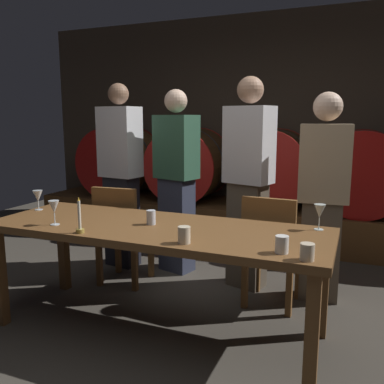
{
  "coord_description": "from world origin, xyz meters",
  "views": [
    {
      "loc": [
        0.95,
        -2.19,
        1.44
      ],
      "look_at": [
        -0.25,
        0.77,
        0.87
      ],
      "focal_mm": 38.48,
      "sensor_mm": 36.0,
      "label": 1
    }
  ],
  "objects": [
    {
      "name": "wine_glass_left",
      "position": [
        -1.34,
        0.26,
        0.85
      ],
      "size": [
        0.08,
        0.08,
        0.15
      ],
      "color": "white",
      "rests_on": "dining_table"
    },
    {
      "name": "wine_barrel_center",
      "position": [
        0.03,
        2.58,
        0.88
      ],
      "size": [
        0.91,
        0.77,
        0.91
      ],
      "color": "#513319",
      "rests_on": "barrel_shelf"
    },
    {
      "name": "chair_right",
      "position": [
        0.37,
        0.82,
        0.49
      ],
      "size": [
        0.42,
        0.42,
        0.88
      ],
      "rotation": [
        0.0,
        0.0,
        3.08
      ],
      "color": "brown",
      "rests_on": "ground"
    },
    {
      "name": "ground_plane",
      "position": [
        0.0,
        0.0,
        0.0
      ],
      "size": [
        8.62,
        8.62,
        0.0
      ],
      "primitive_type": "plane",
      "color": "#3F3A33"
    },
    {
      "name": "candle_center",
      "position": [
        -0.63,
        -0.17,
        0.81
      ],
      "size": [
        0.05,
        0.05,
        0.23
      ],
      "color": "olive",
      "rests_on": "dining_table"
    },
    {
      "name": "wine_glass_center",
      "position": [
        -0.91,
        -0.07,
        0.86
      ],
      "size": [
        0.07,
        0.07,
        0.16
      ],
      "color": "white",
      "rests_on": "dining_table"
    },
    {
      "name": "dining_table",
      "position": [
        -0.27,
        0.17,
        0.67
      ],
      "size": [
        2.28,
        0.8,
        0.74
      ],
      "color": "brown",
      "rests_on": "ground"
    },
    {
      "name": "wine_barrel_right",
      "position": [
        0.99,
        2.58,
        0.88
      ],
      "size": [
        0.91,
        0.77,
        0.91
      ],
      "color": "#513319",
      "rests_on": "barrel_shelf"
    },
    {
      "name": "wine_glass_right",
      "position": [
        0.74,
        0.47,
        0.86
      ],
      "size": [
        0.07,
        0.07,
        0.17
      ],
      "color": "silver",
      "rests_on": "dining_table"
    },
    {
      "name": "guest_center_left",
      "position": [
        -0.62,
        1.28,
        0.88
      ],
      "size": [
        0.43,
        0.33,
        1.71
      ],
      "rotation": [
        0.0,
        0.0,
        2.87
      ],
      "color": "#33384C",
      "rests_on": "ground"
    },
    {
      "name": "guest_center_right",
      "position": [
        0.1,
        1.16,
        0.92
      ],
      "size": [
        0.43,
        0.34,
        1.79
      ],
      "rotation": [
        0.0,
        0.0,
        2.85
      ],
      "color": "brown",
      "rests_on": "ground"
    },
    {
      "name": "wine_barrel_far_left",
      "position": [
        -2.03,
        2.58,
        0.88
      ],
      "size": [
        0.91,
        0.77,
        0.91
      ],
      "color": "brown",
      "rests_on": "barrel_shelf"
    },
    {
      "name": "cup_center_right",
      "position": [
        0.6,
        -0.09,
        0.79
      ],
      "size": [
        0.07,
        0.07,
        0.09
      ],
      "primitive_type": "cylinder",
      "color": "white",
      "rests_on": "dining_table"
    },
    {
      "name": "guest_far_left",
      "position": [
        -1.18,
        1.21,
        0.91
      ],
      "size": [
        0.41,
        0.29,
        1.78
      ],
      "rotation": [
        0.0,
        0.0,
        3.0
      ],
      "color": "black",
      "rests_on": "ground"
    },
    {
      "name": "cup_center_left",
      "position": [
        0.06,
        -0.12,
        0.79
      ],
      "size": [
        0.07,
        0.07,
        0.1
      ],
      "primitive_type": "cylinder",
      "color": "beige",
      "rests_on": "dining_table"
    },
    {
      "name": "cup_far_right",
      "position": [
        0.74,
        -0.16,
        0.79
      ],
      "size": [
        0.07,
        0.07,
        0.09
      ],
      "primitive_type": "cylinder",
      "color": "beige",
      "rests_on": "dining_table"
    },
    {
      "name": "wine_barrel_left",
      "position": [
        -1.03,
        2.58,
        0.88
      ],
      "size": [
        0.91,
        0.77,
        0.91
      ],
      "color": "#513319",
      "rests_on": "barrel_shelf"
    },
    {
      "name": "back_wall",
      "position": [
        0.0,
        3.13,
        1.36
      ],
      "size": [
        6.63,
        0.24,
        2.73
      ],
      "primitive_type": "cube",
      "color": "#473A2D",
      "rests_on": "ground"
    },
    {
      "name": "chair_left",
      "position": [
        -0.92,
        0.78,
        0.49
      ],
      "size": [
        0.43,
        0.43,
        0.88
      ],
      "rotation": [
        0.0,
        0.0,
        3.21
      ],
      "color": "brown",
      "rests_on": "ground"
    },
    {
      "name": "cup_far_left",
      "position": [
        -0.31,
        0.19,
        0.79
      ],
      "size": [
        0.06,
        0.06,
        0.1
      ],
      "primitive_type": "cylinder",
      "color": "silver",
      "rests_on": "dining_table"
    },
    {
      "name": "guest_far_right",
      "position": [
        0.71,
        1.13,
        0.85
      ],
      "size": [
        0.4,
        0.27,
        1.65
      ],
      "rotation": [
        0.0,
        0.0,
        3.23
      ],
      "color": "brown",
      "rests_on": "ground"
    },
    {
      "name": "barrel_shelf",
      "position": [
        0.0,
        2.58,
        0.21
      ],
      "size": [
        5.97,
        0.9,
        0.43
      ],
      "primitive_type": "cube",
      "color": "brown",
      "rests_on": "ground"
    }
  ]
}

